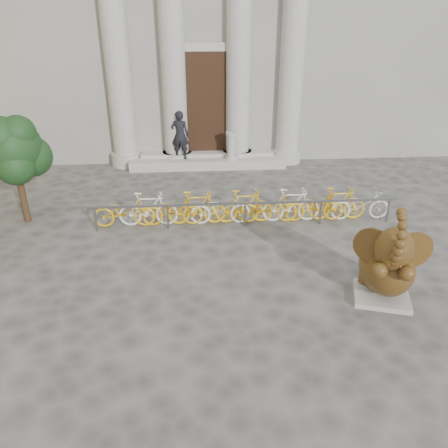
{
  "coord_description": "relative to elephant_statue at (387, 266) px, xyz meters",
  "views": [
    {
      "loc": [
        -0.56,
        -7.13,
        5.39
      ],
      "look_at": [
        0.09,
        1.78,
        1.1
      ],
      "focal_mm": 35.0,
      "sensor_mm": 36.0,
      "label": 1
    }
  ],
  "objects": [
    {
      "name": "pedestrian",
      "position": [
        -4.33,
        9.12,
        0.47
      ],
      "size": [
        0.73,
        0.54,
        1.84
      ],
      "primitive_type": "imported",
      "rotation": [
        0.0,
        0.0,
        2.98
      ],
      "color": "black",
      "rests_on": "entrance_steps"
    },
    {
      "name": "entrance_steps",
      "position": [
        -3.29,
        9.21,
        -0.63
      ],
      "size": [
        6.0,
        1.2,
        0.36
      ],
      "primitive_type": "cube",
      "color": "#A8A59E",
      "rests_on": "ground"
    },
    {
      "name": "bike_rack",
      "position": [
        -2.46,
        3.95,
        -0.31
      ],
      "size": [
        8.62,
        0.53,
        1.0
      ],
      "color": "slate",
      "rests_on": "ground"
    },
    {
      "name": "classical_building",
      "position": [
        -3.29,
        14.74,
        5.17
      ],
      "size": [
        22.0,
        10.7,
        12.0
      ],
      "color": "gray",
      "rests_on": "ground"
    },
    {
      "name": "ground",
      "position": [
        -3.29,
        -0.19,
        -0.81
      ],
      "size": [
        80.0,
        80.0,
        0.0
      ],
      "primitive_type": "plane",
      "color": "#474442",
      "rests_on": "ground"
    },
    {
      "name": "tree",
      "position": [
        -8.66,
        4.48,
        1.33
      ],
      "size": [
        1.76,
        1.61,
        3.06
      ],
      "color": "#332114",
      "rests_on": "ground"
    },
    {
      "name": "elephant_statue",
      "position": [
        0.0,
        0.0,
        0.0
      ],
      "size": [
        1.47,
        1.76,
        2.23
      ],
      "rotation": [
        0.0,
        0.0,
        -0.3
      ],
      "color": "#A8A59E",
      "rests_on": "ground"
    },
    {
      "name": "balustrade_post",
      "position": [
        -2.39,
        8.91,
        0.03
      ],
      "size": [
        0.43,
        0.43,
        1.05
      ],
      "color": "#A8A59E",
      "rests_on": "entrance_steps"
    }
  ]
}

